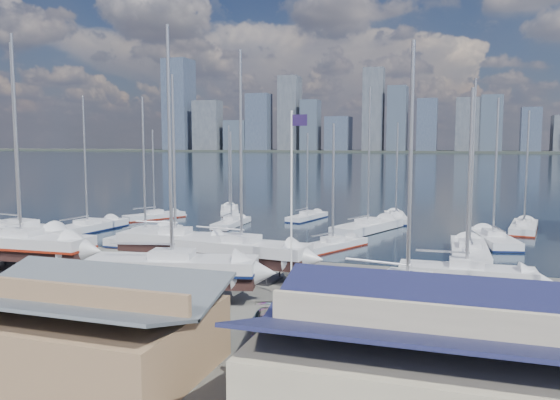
% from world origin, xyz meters
% --- Properties ---
extents(ground, '(1400.00, 1400.00, 0.00)m').
position_xyz_m(ground, '(0.00, -10.00, 0.00)').
color(ground, '#605E59').
rests_on(ground, ground).
extents(water, '(1400.00, 600.00, 0.40)m').
position_xyz_m(water, '(0.00, 300.00, -0.15)').
color(water, '#1A2D3C').
rests_on(water, ground).
extents(far_shore, '(1400.00, 80.00, 2.20)m').
position_xyz_m(far_shore, '(0.00, 560.00, 1.10)').
color(far_shore, '#2D332D').
rests_on(far_shore, ground).
extents(skyline, '(639.14, 43.80, 107.69)m').
position_xyz_m(skyline, '(-7.83, 553.76, 39.09)').
color(skyline, '#475166').
rests_on(skyline, far_shore).
extents(shed_grey, '(12.60, 8.40, 4.17)m').
position_xyz_m(shed_grey, '(0.00, -26.00, 2.15)').
color(shed_grey, '#8C6B4C').
rests_on(shed_grey, ground).
extents(shed_blue, '(13.65, 9.45, 4.71)m').
position_xyz_m(shed_blue, '(16.00, -26.00, 2.42)').
color(shed_blue, '#BFB293').
rests_on(shed_blue, ground).
extents(sailboat_cradle_0, '(12.40, 5.37, 19.15)m').
position_xyz_m(sailboat_cradle_0, '(-20.80, -7.36, 2.23)').
color(sailboat_cradle_0, '#2D2D33').
rests_on(sailboat_cradle_0, ground).
extents(sailboat_cradle_1, '(12.00, 3.88, 18.92)m').
position_xyz_m(sailboat_cradle_1, '(-16.77, -11.42, 2.22)').
color(sailboat_cradle_1, '#2D2D33').
rests_on(sailboat_cradle_1, ground).
extents(sailboat_cradle_2, '(9.97, 3.09, 16.13)m').
position_xyz_m(sailboat_cradle_2, '(-6.30, -5.14, 2.08)').
color(sailboat_cradle_2, '#2D2D33').
rests_on(sailboat_cradle_2, ground).
extents(sailboat_cradle_3, '(11.57, 5.50, 17.88)m').
position_xyz_m(sailboat_cradle_3, '(-1.17, -14.90, 2.17)').
color(sailboat_cradle_3, '#2D2D33').
rests_on(sailboat_cradle_3, ground).
extents(sailboat_cradle_4, '(10.99, 4.18, 17.38)m').
position_xyz_m(sailboat_cradle_4, '(0.81, -7.67, 2.15)').
color(sailboat_cradle_4, '#2D2D33').
rests_on(sailboat_cradle_4, ground).
extents(sailboat_cradle_5, '(10.22, 4.54, 15.97)m').
position_xyz_m(sailboat_cradle_5, '(14.01, -15.46, 2.07)').
color(sailboat_cradle_5, '#2D2D33').
rests_on(sailboat_cradle_5, ground).
extents(sailboat_cradle_6, '(8.56, 2.62, 13.91)m').
position_xyz_m(sailboat_cradle_6, '(17.22, -9.68, 1.96)').
color(sailboat_cradle_6, '#2D2D33').
rests_on(sailboat_cradle_6, ground).
extents(sailboat_moored_0, '(4.20, 11.36, 16.61)m').
position_xyz_m(sailboat_moored_0, '(-24.81, 7.27, 0.31)').
color(sailboat_moored_0, black).
rests_on(sailboat_moored_0, water).
extents(sailboat_moored_1, '(6.32, 8.64, 12.82)m').
position_xyz_m(sailboat_moored_1, '(-23.00, 19.23, 0.31)').
color(sailboat_moored_1, black).
rests_on(sailboat_moored_1, water).
extents(sailboat_moored_2, '(5.93, 9.32, 13.67)m').
position_xyz_m(sailboat_moored_2, '(-15.53, 27.93, 0.32)').
color(sailboat_moored_2, black).
rests_on(sailboat_moored_2, water).
extents(sailboat_moored_3, '(3.37, 10.79, 15.99)m').
position_xyz_m(sailboat_moored_3, '(-15.31, 4.60, 0.31)').
color(sailboat_moored_3, black).
rests_on(sailboat_moored_3, water).
extents(sailboat_moored_4, '(2.50, 8.27, 12.41)m').
position_xyz_m(sailboat_moored_4, '(-10.36, 16.50, 0.33)').
color(sailboat_moored_4, black).
rests_on(sailboat_moored_4, water).
extents(sailboat_moored_5, '(4.14, 8.54, 12.30)m').
position_xyz_m(sailboat_moored_5, '(-2.80, 25.00, 0.31)').
color(sailboat_moored_5, black).
rests_on(sailboat_moored_5, water).
extents(sailboat_moored_6, '(5.92, 8.82, 12.90)m').
position_xyz_m(sailboat_moored_6, '(5.01, 5.81, 0.31)').
color(sailboat_moored_6, black).
rests_on(sailboat_moored_6, water).
extents(sailboat_moored_7, '(7.31, 12.14, 17.74)m').
position_xyz_m(sailboat_moored_7, '(6.62, 17.72, 0.32)').
color(sailboat_moored_7, black).
rests_on(sailboat_moored_7, water).
extents(sailboat_moored_8, '(4.26, 9.52, 13.75)m').
position_xyz_m(sailboat_moored_8, '(8.84, 27.54, 0.31)').
color(sailboat_moored_8, black).
rests_on(sailboat_moored_8, water).
extents(sailboat_moored_9, '(3.44, 11.32, 16.97)m').
position_xyz_m(sailboat_moored_9, '(17.77, 6.17, 0.32)').
color(sailboat_moored_9, black).
rests_on(sailboat_moored_9, water).
extents(sailboat_moored_10, '(5.16, 10.91, 15.73)m').
position_xyz_m(sailboat_moored_10, '(20.24, 14.04, 0.31)').
color(sailboat_moored_10, black).
rests_on(sailboat_moored_10, water).
extents(sailboat_moored_11, '(4.29, 10.24, 14.85)m').
position_xyz_m(sailboat_moored_11, '(24.22, 23.60, 0.31)').
color(sailboat_moored_11, black).
rests_on(sailboat_moored_11, water).
extents(car_a, '(2.50, 4.07, 1.29)m').
position_xyz_m(car_a, '(-9.09, -20.08, 0.65)').
color(car_a, gray).
rests_on(car_a, ground).
extents(car_b, '(5.11, 3.41, 1.59)m').
position_xyz_m(car_b, '(-8.38, -19.99, 0.80)').
color(car_b, gray).
rests_on(car_b, ground).
extents(car_c, '(2.84, 5.82, 1.59)m').
position_xyz_m(car_c, '(-0.50, -21.10, 0.80)').
color(car_c, gray).
rests_on(car_c, ground).
extents(car_d, '(3.42, 5.21, 1.40)m').
position_xyz_m(car_d, '(7.18, -19.47, 0.70)').
color(car_d, gray).
rests_on(car_d, ground).
extents(flagpole, '(1.11, 0.12, 12.57)m').
position_xyz_m(flagpole, '(6.16, -11.80, 7.27)').
color(flagpole, white).
rests_on(flagpole, ground).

